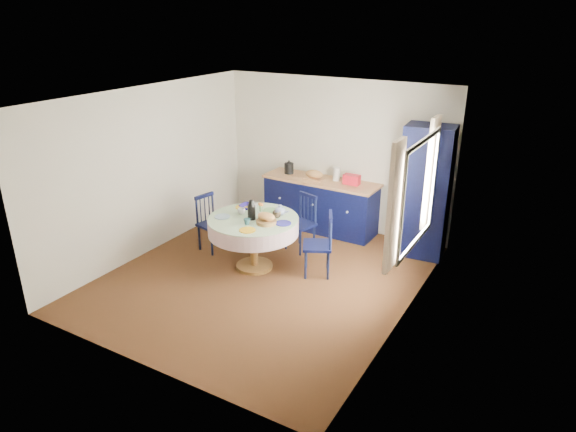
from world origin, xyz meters
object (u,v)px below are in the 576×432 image
(dining_table, at_px, (254,226))
(chair_right, at_px, (320,244))
(cobalt_bowl, at_px, (248,207))
(mug_d, at_px, (254,206))
(pantry_cabinet, at_px, (425,192))
(kitchen_counter, at_px, (320,203))
(mug_a, at_px, (241,211))
(mug_b, at_px, (247,222))
(chair_left, at_px, (211,222))
(chair_far, at_px, (302,222))
(mug_c, at_px, (277,214))

(dining_table, xyz_separation_m, chair_right, (0.90, 0.30, -0.19))
(cobalt_bowl, bearing_deg, mug_d, 34.54)
(mug_d, bearing_deg, pantry_cabinet, 32.09)
(dining_table, bearing_deg, mug_d, 121.82)
(kitchen_counter, distance_m, mug_d, 1.54)
(pantry_cabinet, bearing_deg, mug_a, -147.74)
(mug_a, bearing_deg, dining_table, -9.16)
(dining_table, distance_m, mug_d, 0.42)
(mug_a, bearing_deg, cobalt_bowl, 101.51)
(dining_table, height_order, mug_b, dining_table)
(mug_a, bearing_deg, chair_left, 166.35)
(chair_far, xyz_separation_m, cobalt_bowl, (-0.56, -0.63, 0.36))
(pantry_cabinet, xyz_separation_m, cobalt_bowl, (-2.21, -1.39, -0.19))
(pantry_cabinet, xyz_separation_m, mug_b, (-1.88, -1.90, -0.18))
(kitchen_counter, bearing_deg, chair_right, -62.32)
(mug_c, height_order, mug_d, mug_c)
(chair_far, relative_size, mug_b, 9.83)
(chair_right, distance_m, mug_a, 1.21)
(mug_d, bearing_deg, chair_right, -1.26)
(dining_table, xyz_separation_m, mug_d, (-0.20, 0.33, 0.17))
(mug_a, bearing_deg, mug_c, 16.08)
(chair_far, xyz_separation_m, mug_a, (-0.51, -0.87, 0.37))
(dining_table, relative_size, mug_a, 11.46)
(kitchen_counter, bearing_deg, chair_left, -123.91)
(mug_a, xyz_separation_m, mug_c, (0.50, 0.14, 0.00))
(chair_right, distance_m, mug_d, 1.15)
(chair_left, bearing_deg, dining_table, -90.41)
(pantry_cabinet, bearing_deg, chair_right, -131.89)
(mug_a, bearing_deg, chair_right, 13.24)
(chair_far, xyz_separation_m, mug_b, (-0.23, -1.14, 0.37))
(pantry_cabinet, relative_size, cobalt_bowl, 8.20)
(chair_right, relative_size, mug_c, 7.58)
(chair_right, bearing_deg, dining_table, -97.99)
(kitchen_counter, height_order, mug_c, kitchen_counter)
(mug_a, height_order, mug_b, mug_a)
(pantry_cabinet, distance_m, chair_left, 3.26)
(chair_right, bearing_deg, mug_d, -117.94)
(mug_d, xyz_separation_m, cobalt_bowl, (-0.08, -0.05, -0.01))
(mug_c, xyz_separation_m, mug_d, (-0.47, 0.15, -0.00))
(chair_far, xyz_separation_m, mug_d, (-0.48, -0.58, 0.37))
(dining_table, relative_size, chair_far, 1.45)
(chair_right, bearing_deg, cobalt_bowl, -115.25)
(chair_left, bearing_deg, mug_a, -91.51)
(pantry_cabinet, relative_size, chair_right, 2.17)
(dining_table, relative_size, chair_right, 1.40)
(chair_left, bearing_deg, pantry_cabinet, -50.95)
(dining_table, height_order, chair_left, dining_table)
(mug_d, bearing_deg, kitchen_counter, 75.71)
(mug_c, relative_size, cobalt_bowl, 0.50)
(chair_right, xyz_separation_m, cobalt_bowl, (-1.18, -0.03, 0.34))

